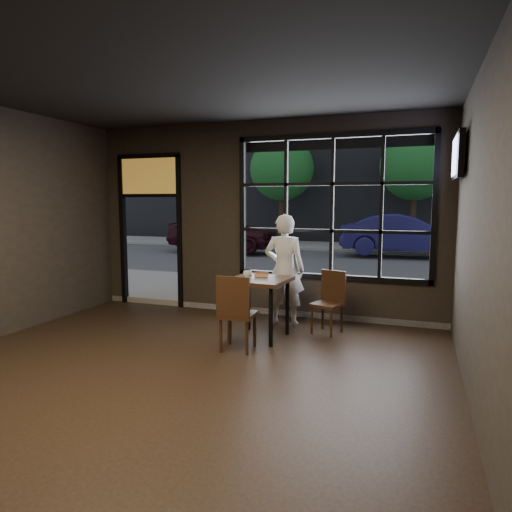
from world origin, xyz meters
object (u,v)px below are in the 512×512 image
at_px(chair_near, 238,312).
at_px(man, 284,270).
at_px(cafe_table, 259,308).
at_px(navy_car, 404,234).

bearing_deg(chair_near, man, -102.37).
height_order(cafe_table, navy_car, navy_car).
bearing_deg(cafe_table, navy_car, 85.95).
height_order(chair_near, man, man).
bearing_deg(chair_near, navy_car, -102.26).
bearing_deg(chair_near, cafe_table, -101.54).
height_order(cafe_table, man, man).
distance_m(cafe_table, chair_near, 0.59).
distance_m(cafe_table, navy_car, 10.40).
xyz_separation_m(chair_near, man, (0.21, 1.38, 0.36)).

